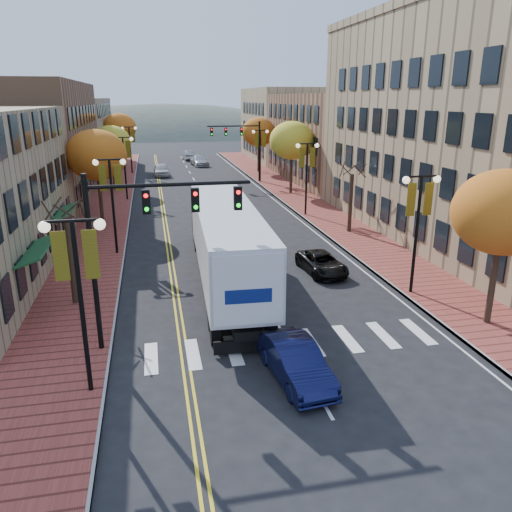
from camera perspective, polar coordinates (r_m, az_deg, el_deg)
ground at (r=18.91m, az=5.48°, el=-12.80°), size 200.00×200.00×0.00m
sidewalk_left at (r=49.10m, az=-16.30°, el=5.80°), size 4.00×85.00×0.15m
sidewalk_right at (r=50.92m, az=4.43°, el=6.85°), size 4.00×85.00×0.15m
building_left_mid at (r=53.04m, az=-25.37°, el=11.61°), size 12.00×24.00×11.00m
building_left_far at (r=77.59m, az=-21.23°, el=12.93°), size 12.00×26.00×9.50m
building_right_near at (r=39.40m, az=25.60°, el=12.98°), size 15.00×28.00×15.00m
building_right_mid at (r=62.32m, az=10.69°, el=13.15°), size 15.00×24.00×10.00m
building_right_far at (r=83.03m, az=4.82°, el=14.77°), size 15.00×20.00×11.00m
tree_left_a at (r=24.94m, az=-20.39°, el=-0.53°), size 0.28×0.28×4.20m
tree_left_b at (r=39.92m, az=-17.77°, el=10.91°), size 4.48×4.48×7.21m
tree_left_c at (r=55.84m, az=-16.23°, el=12.33°), size 4.16×4.16×6.69m
tree_left_d at (r=73.73m, az=-15.35°, el=13.96°), size 4.61×4.61×7.42m
tree_right_a at (r=22.90m, az=26.42°, el=4.46°), size 4.16×4.16×6.69m
tree_right_b at (r=37.07m, az=10.76°, el=5.96°), size 0.28×0.28×4.20m
tree_right_c at (r=51.63m, az=4.10°, el=13.03°), size 4.48×4.48×7.21m
tree_right_d at (r=67.14m, az=0.28°, el=13.99°), size 4.35×4.35×7.00m
lamp_left_a at (r=16.56m, az=-19.70°, el=-1.94°), size 1.96×0.36×6.05m
lamp_left_b at (r=32.05m, az=-16.19°, el=7.50°), size 1.96×0.36×6.05m
lamp_left_c at (r=49.85m, az=-14.86°, el=11.01°), size 1.96×0.36×6.05m
lamp_left_d at (r=67.76m, az=-14.22°, el=12.66°), size 1.96×0.36×6.05m
lamp_right_a at (r=25.46m, az=18.08°, el=4.84°), size 1.96×0.36×6.05m
lamp_right_b at (r=41.79m, az=5.84°, el=10.32°), size 1.96×0.36×6.05m
lamp_right_c at (r=59.10m, az=0.49°, el=12.53°), size 1.96×0.36×6.05m
traffic_mast_near at (r=19.09m, az=-12.77°, el=3.16°), size 6.10×0.35×7.00m
traffic_mast_far at (r=58.65m, az=-1.49°, el=13.10°), size 6.10×0.34×7.00m
semi_truck at (r=26.39m, az=-3.66°, el=2.23°), size 3.51×17.58×4.37m
navy_sedan at (r=17.95m, az=4.54°, el=-11.94°), size 1.97×4.44×1.42m
black_suv at (r=28.61m, az=7.52°, el=-0.79°), size 2.22×4.31×1.16m
car_far_white at (r=65.66m, az=-10.78°, el=9.65°), size 1.97×4.65×1.57m
car_far_silver at (r=75.00m, az=-6.49°, el=10.77°), size 2.67×5.28×1.47m
car_far_oncoming at (r=82.49m, az=-7.74°, el=11.35°), size 1.94×4.67×1.50m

